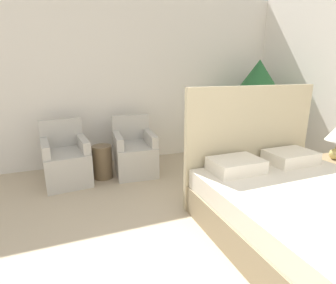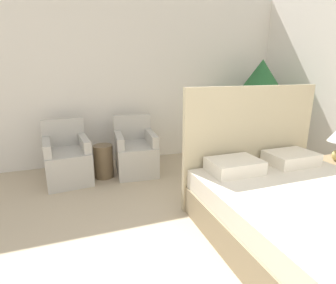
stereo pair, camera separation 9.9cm
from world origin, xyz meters
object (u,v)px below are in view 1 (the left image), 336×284
object	(u,v)px
nightstand	(331,176)
bed	(307,210)
potted_palm	(258,89)
armchair_near_window_left	(66,163)
armchair_near_window_right	(135,155)
side_table	(103,162)

from	to	relation	value
nightstand	bed	bearing A→B (deg)	-151.26
bed	potted_palm	xyz separation A→B (m)	(1.13, 2.21, 0.98)
armchair_near_window_left	potted_palm	size ratio (longest dim) A/B	0.50
armchair_near_window_left	nightstand	bearing A→B (deg)	-32.15
bed	nightstand	distance (m)	1.33
potted_palm	nightstand	size ratio (longest dim) A/B	3.26
armchair_near_window_left	potted_palm	xyz separation A→B (m)	(3.26, -0.06, 0.99)
armchair_near_window_left	nightstand	distance (m)	3.68
armchair_near_window_right	potted_palm	distance (m)	2.45
armchair_near_window_right	nightstand	bearing A→B (deg)	-31.27
bed	armchair_near_window_right	xyz separation A→B (m)	(-1.12, 2.27, -0.01)
armchair_near_window_right	armchair_near_window_left	bearing A→B (deg)	-175.78
bed	nightstand	world-z (taller)	bed
potted_palm	armchair_near_window_right	bearing A→B (deg)	178.59
armchair_near_window_left	armchair_near_window_right	world-z (taller)	same
potted_palm	nightstand	distance (m)	1.89
nightstand	side_table	xyz separation A→B (m)	(-2.79, 1.60, 0.02)
nightstand	potted_palm	bearing A→B (deg)	91.38
armchair_near_window_left	armchair_near_window_right	xyz separation A→B (m)	(1.02, 0.00, 0.00)
potted_palm	nightstand	bearing A→B (deg)	-88.62
armchair_near_window_left	potted_palm	bearing A→B (deg)	-6.88
armchair_near_window_right	side_table	distance (m)	0.51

